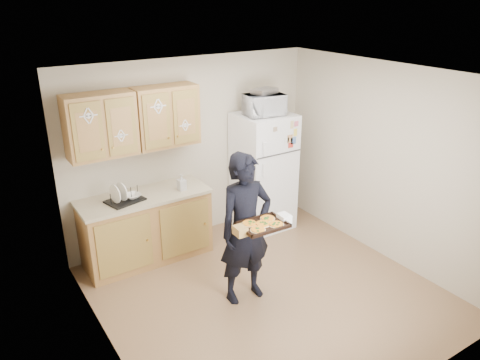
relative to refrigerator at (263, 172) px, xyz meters
The scene contains 24 objects.
floor 1.92m from the refrigerator, 123.60° to the right, with size 3.60×3.60×0.00m, color brown.
ceiling 2.38m from the refrigerator, 123.60° to the right, with size 3.60×3.60×0.00m, color white.
wall_back 1.10m from the refrigerator, 158.72° to the left, with size 3.60×0.04×2.50m, color #B8AC95.
wall_front 3.39m from the refrigerator, 106.39° to the right, with size 3.60×0.04×2.50m, color #B8AC95.
wall_left 3.13m from the refrigerator, 152.53° to the right, with size 0.04×3.60×2.50m, color #B8AC95.
wall_right 1.71m from the refrigerator, 59.27° to the right, with size 0.04×3.60×2.50m, color #B8AC95.
refrigerator is the anchor object (origin of this frame).
base_cabinet 1.85m from the refrigerator, behind, with size 1.60×0.60×0.86m, color olive.
countertop 1.80m from the refrigerator, behind, with size 1.64×0.64×0.04m, color #C0AF93.
upper_cab_left 2.41m from the refrigerator, behind, with size 0.80×0.33×0.75m, color olive.
upper_cab_right 1.70m from the refrigerator, behind, with size 0.80×0.33×0.75m, color olive.
cereal_box 0.89m from the refrigerator, 24.99° to the left, with size 0.20×0.07×0.32m, color gold.
person 1.78m from the refrigerator, 131.89° to the right, with size 0.63×0.41×1.73m, color black.
baking_tray 2.02m from the refrigerator, 125.94° to the right, with size 0.48×0.35×0.04m, color black.
pizza_front_left 2.15m from the refrigerator, 127.23° to the right, with size 0.16×0.16×0.02m, color #F1A51E.
pizza_front_right 2.03m from the refrigerator, 122.04° to the right, with size 0.16×0.16×0.02m, color #F1A51E.
pizza_back_left 2.02m from the refrigerator, 129.85° to the right, with size 0.16×0.16×0.02m, color #F1A51E.
pizza_back_right 1.89m from the refrigerator, 124.46° to the right, with size 0.16×0.16×0.02m, color #F1A51E.
pizza_center 2.02m from the refrigerator, 125.94° to the right, with size 0.16×0.16×0.02m, color #F1A51E.
microwave 1.00m from the refrigerator, 129.64° to the right, with size 0.52×0.35×0.29m, color white.
foil_pan 1.17m from the refrigerator, 136.00° to the right, with size 0.32×0.23×0.07m, color #A9A9AF.
dish_rack 2.06m from the refrigerator, behind, with size 0.42×0.32×0.17m, color black.
bowl 1.96m from the refrigerator, behind, with size 0.20×0.20×0.05m, color white.
soap_bottle 1.33m from the refrigerator, behind, with size 0.09×0.10×0.21m, color white.
Camera 1 is at (-2.75, -3.64, 3.27)m, focal length 35.00 mm.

